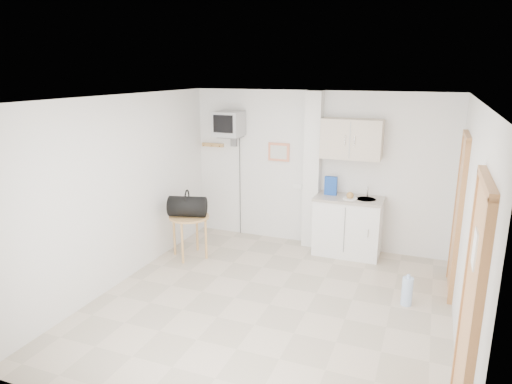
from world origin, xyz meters
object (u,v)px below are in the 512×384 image
at_px(duffel_bag, 187,206).
at_px(round_table, 189,221).
at_px(water_bottle, 407,291).
at_px(crt_television, 229,125).

bearing_deg(duffel_bag, round_table, 43.76).
bearing_deg(water_bottle, round_table, 173.71).
height_order(crt_television, water_bottle, crt_television).
distance_m(crt_television, round_table, 1.73).
xyz_separation_m(duffel_bag, water_bottle, (3.23, -0.34, -0.64)).
relative_size(crt_television, duffel_bag, 3.49).
bearing_deg(duffel_bag, crt_television, 63.70).
bearing_deg(water_bottle, duffel_bag, 174.08).
height_order(crt_television, round_table, crt_television).
distance_m(crt_television, water_bottle, 3.76).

